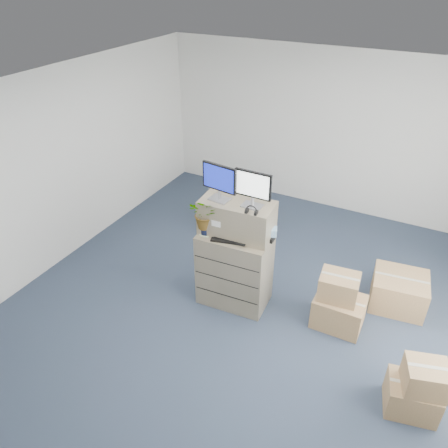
# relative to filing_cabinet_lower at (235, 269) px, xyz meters

# --- Properties ---
(ground) EXTENTS (7.00, 7.00, 0.00)m
(ground) POSITION_rel_filing_cabinet_lower_xyz_m (0.23, -0.34, -0.52)
(ground) COLOR #22293E
(ground) RESTS_ON ground
(wall_back) EXTENTS (6.00, 0.02, 2.80)m
(wall_back) POSITION_rel_filing_cabinet_lower_xyz_m (0.23, 3.17, 0.88)
(wall_back) COLOR silver
(wall_back) RESTS_ON ground
(filing_cabinet_lower) EXTENTS (0.93, 0.61, 1.05)m
(filing_cabinet_lower) POSITION_rel_filing_cabinet_lower_xyz_m (0.00, 0.00, 0.00)
(filing_cabinet_lower) COLOR gray
(filing_cabinet_lower) RESTS_ON ground
(filing_cabinet_upper) EXTENTS (0.92, 0.51, 0.45)m
(filing_cabinet_upper) POSITION_rel_filing_cabinet_lower_xyz_m (-0.00, 0.05, 0.75)
(filing_cabinet_upper) COLOR gray
(filing_cabinet_upper) RESTS_ON filing_cabinet_lower
(monitor_left) EXTENTS (0.47, 0.21, 0.46)m
(monitor_left) POSITION_rel_filing_cabinet_lower_xyz_m (-0.22, 0.00, 1.23)
(monitor_left) COLOR #99999E
(monitor_left) RESTS_ON filing_cabinet_upper
(monitor_right) EXTENTS (0.46, 0.18, 0.45)m
(monitor_right) POSITION_rel_filing_cabinet_lower_xyz_m (0.20, 0.04, 1.23)
(monitor_right) COLOR #99999E
(monitor_right) RESTS_ON filing_cabinet_upper
(headphones) EXTENTS (0.14, 0.02, 0.14)m
(headphones) POSITION_rel_filing_cabinet_lower_xyz_m (0.26, -0.12, 1.01)
(headphones) COLOR black
(headphones) RESTS_ON filing_cabinet_upper
(keyboard) EXTENTS (0.51, 0.31, 0.02)m
(keyboard) POSITION_rel_filing_cabinet_lower_xyz_m (-0.00, -0.11, 0.54)
(keyboard) COLOR black
(keyboard) RESTS_ON filing_cabinet_lower
(mouse) EXTENTS (0.11, 0.09, 0.03)m
(mouse) POSITION_rel_filing_cabinet_lower_xyz_m (0.30, -0.06, 0.54)
(mouse) COLOR silver
(mouse) RESTS_ON filing_cabinet_lower
(water_bottle) EXTENTS (0.08, 0.08, 0.28)m
(water_bottle) POSITION_rel_filing_cabinet_lower_xyz_m (0.11, 0.08, 0.66)
(water_bottle) COLOR #999BA1
(water_bottle) RESTS_ON filing_cabinet_lower
(phone_dock) EXTENTS (0.06, 0.05, 0.14)m
(phone_dock) POSITION_rel_filing_cabinet_lower_xyz_m (-0.00, 0.03, 0.57)
(phone_dock) COLOR silver
(phone_dock) RESTS_ON filing_cabinet_lower
(external_drive) EXTENTS (0.21, 0.16, 0.06)m
(external_drive) POSITION_rel_filing_cabinet_lower_xyz_m (0.38, 0.10, 0.55)
(external_drive) COLOR black
(external_drive) RESTS_ON filing_cabinet_lower
(tissue_box) EXTENTS (0.29, 0.21, 0.10)m
(tissue_box) POSITION_rel_filing_cabinet_lower_xyz_m (0.37, 0.11, 0.63)
(tissue_box) COLOR #4095DA
(tissue_box) RESTS_ON external_drive
(potted_plant) EXTENTS (0.38, 0.42, 0.41)m
(potted_plant) POSITION_rel_filing_cabinet_lower_xyz_m (-0.34, -0.12, 0.76)
(potted_plant) COLOR #B1C7A0
(potted_plant) RESTS_ON filing_cabinet_lower
(office_chair) EXTENTS (0.91, 0.91, 0.68)m
(office_chair) POSITION_rel_filing_cabinet_lower_xyz_m (-0.74, 1.61, -0.18)
(office_chair) COLOR #5B5B5F
(office_chair) RESTS_ON ground
(cardboard_boxes) EXTENTS (1.58, 2.19, 0.74)m
(cardboard_boxes) POSITION_rel_filing_cabinet_lower_xyz_m (1.85, 0.27, -0.24)
(cardboard_boxes) COLOR #956B48
(cardboard_boxes) RESTS_ON ground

